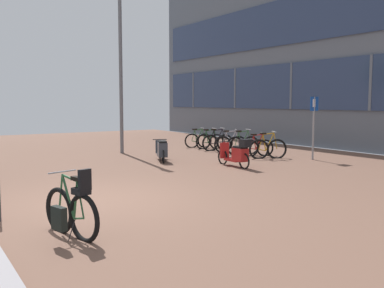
# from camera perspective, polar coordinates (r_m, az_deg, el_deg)

# --- Properties ---
(ground) EXTENTS (21.00, 40.00, 0.13)m
(ground) POSITION_cam_1_polar(r_m,az_deg,el_deg) (9.94, -4.50, -6.55)
(ground) COLOR #202D29
(bicycle_foreground) EXTENTS (0.60, 1.40, 1.12)m
(bicycle_foreground) POSITION_cam_1_polar(r_m,az_deg,el_deg) (6.90, -15.71, -8.58)
(bicycle_foreground) COLOR black
(bicycle_foreground) RESTS_ON ground
(bicycle_rack_00) EXTENTS (1.34, 0.66, 1.03)m
(bicycle_rack_00) POSITION_cam_1_polar(r_m,az_deg,el_deg) (15.94, 10.01, -0.62)
(bicycle_rack_00) COLOR black
(bicycle_rack_00) RESTS_ON ground
(bicycle_rack_01) EXTENTS (1.17, 0.60, 0.93)m
(bicycle_rack_01) POSITION_cam_1_polar(r_m,az_deg,el_deg) (16.63, 8.67, -0.46)
(bicycle_rack_01) COLOR black
(bicycle_rack_01) RESTS_ON ground
(bicycle_rack_02) EXTENTS (1.39, 0.53, 1.03)m
(bicycle_rack_02) POSITION_cam_1_polar(r_m,az_deg,el_deg) (17.14, 6.75, -0.15)
(bicycle_rack_02) COLOR black
(bicycle_rack_02) RESTS_ON ground
(bicycle_rack_03) EXTENTS (1.21, 0.77, 0.98)m
(bicycle_rack_03) POSITION_cam_1_polar(r_m,az_deg,el_deg) (17.73, 5.13, 0.01)
(bicycle_rack_03) COLOR black
(bicycle_rack_03) RESTS_ON ground
(bicycle_rack_04) EXTENTS (1.38, 0.51, 1.01)m
(bicycle_rack_04) POSITION_cam_1_polar(r_m,az_deg,el_deg) (18.27, 3.41, 0.21)
(bicycle_rack_04) COLOR black
(bicycle_rack_04) RESTS_ON ground
(bicycle_rack_05) EXTENTS (1.31, 0.47, 0.95)m
(bicycle_rack_05) POSITION_cam_1_polar(r_m,az_deg,el_deg) (18.97, 2.37, 0.36)
(bicycle_rack_05) COLOR black
(bicycle_rack_05) RESTS_ON ground
(bicycle_rack_06) EXTENTS (1.23, 0.53, 0.93)m
(bicycle_rack_06) POSITION_cam_1_polar(r_m,az_deg,el_deg) (19.54, 0.82, 0.50)
(bicycle_rack_06) COLOR black
(bicycle_rack_06) RESTS_ON ground
(scooter_near) EXTENTS (0.91, 1.67, 0.76)m
(scooter_near) POSITION_cam_1_polar(r_m,az_deg,el_deg) (15.01, -4.00, -0.81)
(scooter_near) COLOR black
(scooter_near) RESTS_ON ground
(scooter_mid) EXTENTS (0.52, 1.67, 0.95)m
(scooter_mid) POSITION_cam_1_polar(r_m,az_deg,el_deg) (13.72, 5.96, -1.28)
(scooter_mid) COLOR black
(scooter_mid) RESTS_ON ground
(parking_sign) EXTENTS (0.40, 0.07, 2.25)m
(parking_sign) POSITION_cam_1_polar(r_m,az_deg,el_deg) (15.93, 15.80, 3.00)
(parking_sign) COLOR gray
(parking_sign) RESTS_ON ground
(lamp_post) EXTENTS (0.20, 0.52, 6.52)m
(lamp_post) POSITION_cam_1_polar(r_m,az_deg,el_deg) (17.59, -9.43, 10.48)
(lamp_post) COLOR slate
(lamp_post) RESTS_ON ground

